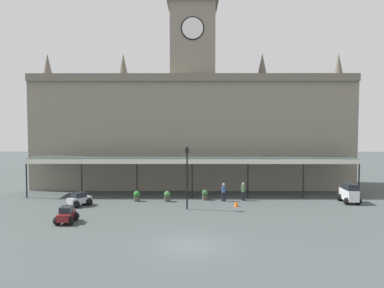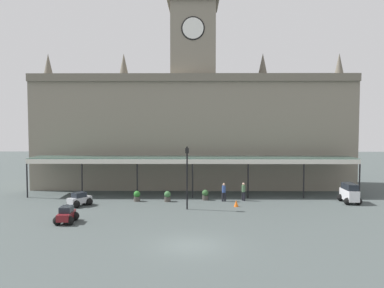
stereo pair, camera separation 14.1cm
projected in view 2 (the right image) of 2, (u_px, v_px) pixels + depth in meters
ground_plane at (190, 246)px, 23.87m from camera, size 140.00×140.00×0.00m
station_building at (193, 125)px, 45.01m from camera, size 34.42×7.03×21.00m
entrance_canopy at (193, 159)px, 39.48m from camera, size 31.97×3.26×3.79m
car_silver_sedan at (80, 200)px, 34.80m from camera, size 2.15×2.25×1.19m
car_white_van at (349, 194)px, 36.02m from camera, size 1.60×2.40×1.77m
car_maroon_sedan at (66, 216)px, 29.14m from camera, size 1.56×2.07×1.19m
pedestrian_crossing_forecourt at (224, 192)px, 36.72m from camera, size 0.39×0.34×1.67m
pedestrian_beside_cars at (244, 191)px, 37.04m from camera, size 0.34×0.35×1.67m
victorian_lamppost at (187, 171)px, 33.32m from camera, size 0.30×0.30×5.28m
traffic_cone at (236, 203)px, 34.53m from camera, size 0.40×0.40×0.57m
planter_near_kerb at (137, 196)px, 36.79m from camera, size 0.60×0.60×0.96m
planter_forecourt_centre at (167, 196)px, 36.68m from camera, size 0.60×0.60×0.96m
planter_by_canopy at (205, 195)px, 37.37m from camera, size 0.60×0.60×0.96m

